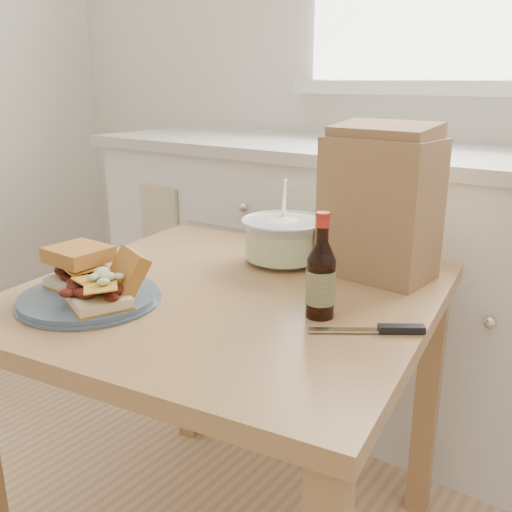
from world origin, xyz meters
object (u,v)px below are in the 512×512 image
Objects in this scene: dining_table at (229,333)px; plate at (89,298)px; coleslaw_bowl at (284,241)px; beer_bottle at (321,278)px; paper_bag at (380,208)px.

plate is at bearing -137.94° from dining_table.
dining_table is 0.28m from coleslaw_bowl.
coleslaw_bowl is at bearing 150.12° from beer_bottle.
plate is at bearing -137.89° from beer_bottle.
beer_bottle is 0.65× the size of paper_bag.
coleslaw_bowl reaches higher than plate.
paper_bag reaches higher than beer_bottle.
beer_bottle reaches higher than plate.
dining_table is at bearing -167.45° from beer_bottle.
dining_table is at bearing 50.80° from plate.
beer_bottle is (0.23, -0.01, 0.18)m from dining_table.
coleslaw_bowl reaches higher than dining_table.
paper_bag is at bearing 51.84° from plate.
paper_bag is (-0.02, 0.29, 0.08)m from beer_bottle.
coleslaw_bowl is at bearing -163.78° from paper_bag.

